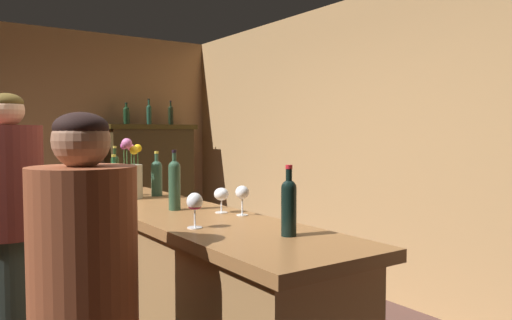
{
  "coord_description": "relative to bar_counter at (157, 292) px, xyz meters",
  "views": [
    {
      "loc": [
        -0.76,
        -2.82,
        1.49
      ],
      "look_at": [
        1.11,
        -0.12,
        1.31
      ],
      "focal_mm": 34.57,
      "sensor_mm": 36.0,
      "label": 1
    }
  ],
  "objects": [
    {
      "name": "display_cabinet",
      "position": [
        1.35,
        3.34,
        0.29
      ],
      "size": [
        1.17,
        0.42,
        1.6
      ],
      "color": "#332714",
      "rests_on": "ground"
    },
    {
      "name": "display_bottle_center",
      "position": [
        1.65,
        3.34,
        1.2
      ],
      "size": [
        0.07,
        0.07,
        0.32
      ],
      "color": "black",
      "rests_on": "display_cabinet"
    },
    {
      "name": "cheese_plate",
      "position": [
        0.05,
        0.68,
        0.54
      ],
      "size": [
        0.14,
        0.14,
        0.01
      ],
      "primitive_type": "cylinder",
      "color": "white",
      "rests_on": "bar_counter"
    },
    {
      "name": "display_bottle_left",
      "position": [
        1.04,
        3.34,
        1.18
      ],
      "size": [
        0.08,
        0.08,
        0.27
      ],
      "color": "#19341C",
      "rests_on": "display_cabinet"
    },
    {
      "name": "flower_arrangement",
      "position": [
        -0.04,
        0.3,
        0.67
      ],
      "size": [
        0.15,
        0.15,
        0.39
      ],
      "color": "#ABA587",
      "rests_on": "bar_counter"
    },
    {
      "name": "wine_bottle_pinot",
      "position": [
        0.15,
        0.34,
        0.66
      ],
      "size": [
        0.07,
        0.07,
        0.3
      ],
      "color": "#284733",
      "rests_on": "bar_counter"
    },
    {
      "name": "wine_glass_mid",
      "position": [
        0.15,
        -0.5,
        0.62
      ],
      "size": [
        0.08,
        0.08,
        0.13
      ],
      "color": "white",
      "rests_on": "bar_counter"
    },
    {
      "name": "wine_glass_rear",
      "position": [
        0.2,
        -0.63,
        0.64
      ],
      "size": [
        0.07,
        0.07,
        0.15
      ],
      "color": "white",
      "rests_on": "bar_counter"
    },
    {
      "name": "wine_glass_front",
      "position": [
        -0.16,
        -0.79,
        0.64
      ],
      "size": [
        0.07,
        0.07,
        0.16
      ],
      "color": "white",
      "rests_on": "bar_counter"
    },
    {
      "name": "wine_bottle_malbec",
      "position": [
        0.08,
        -1.16,
        0.66
      ],
      "size": [
        0.06,
        0.06,
        0.29
      ],
      "color": "black",
      "rests_on": "bar_counter"
    },
    {
      "name": "wine_bottle_riesling",
      "position": [
        0.08,
        0.95,
        0.67
      ],
      "size": [
        0.06,
        0.06,
        0.32
      ],
      "color": "#1D3217",
      "rests_on": "bar_counter"
    },
    {
      "name": "patron_by_cabinet",
      "position": [
        -0.72,
        0.49,
        0.4
      ],
      "size": [
        0.39,
        0.39,
        1.72
      ],
      "rotation": [
        0.0,
        0.0,
        -0.47
      ],
      "color": "#29322C",
      "rests_on": "ground"
    },
    {
      "name": "display_bottle_midleft",
      "position": [
        1.34,
        3.34,
        1.2
      ],
      "size": [
        0.06,
        0.06,
        0.33
      ],
      "color": "#214834",
      "rests_on": "display_cabinet"
    },
    {
      "name": "patron_in_grey",
      "position": [
        -0.67,
        -0.9,
        0.31
      ],
      "size": [
        0.39,
        0.39,
        1.56
      ],
      "rotation": [
        0.0,
        0.0,
        1.07
      ],
      "color": "#426543",
      "rests_on": "ground"
    },
    {
      "name": "wine_bottle_merlot",
      "position": [
        -0.01,
        -0.28,
        0.68
      ],
      "size": [
        0.06,
        0.06,
        0.33
      ],
      "color": "#2B4832",
      "rests_on": "bar_counter"
    },
    {
      "name": "wine_bottle_syrah",
      "position": [
        -0.09,
        0.48,
        0.66
      ],
      "size": [
        0.07,
        0.07,
        0.28
      ],
      "color": "#22522D",
      "rests_on": "bar_counter"
    },
    {
      "name": "bar_counter",
      "position": [
        0.0,
        0.0,
        0.0
      ],
      "size": [
        0.58,
        3.16,
        1.07
      ],
      "color": "olive",
      "rests_on": "ground"
    },
    {
      "name": "wall_right",
      "position": [
        2.31,
        0.11,
        0.84
      ],
      "size": [
        0.12,
        7.07,
        2.75
      ],
      "primitive_type": "cube",
      "color": "tan",
      "rests_on": "ground"
    }
  ]
}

